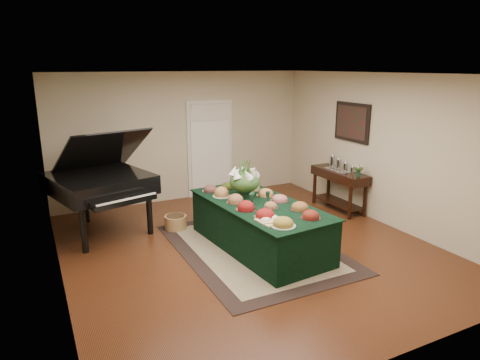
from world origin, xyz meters
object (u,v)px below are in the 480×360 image
buffet_table (259,225)px  mahogany_sideboard (339,180)px  floral_centerpiece (245,178)px  grand_piano (100,182)px

buffet_table → mahogany_sideboard: size_ratio=1.98×
mahogany_sideboard → floral_centerpiece: bearing=-168.1°
buffet_table → floral_centerpiece: size_ratio=5.03×
grand_piano → mahogany_sideboard: size_ratio=1.56×
buffet_table → floral_centerpiece: (-0.04, 0.44, 0.67)m
buffet_table → floral_centerpiece: bearing=94.8°
floral_centerpiece → mahogany_sideboard: (2.37, 0.50, -0.43)m
buffet_table → grand_piano: grand_piano is taller
buffet_table → mahogany_sideboard: (2.34, 0.94, 0.25)m
buffet_table → floral_centerpiece: 0.80m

